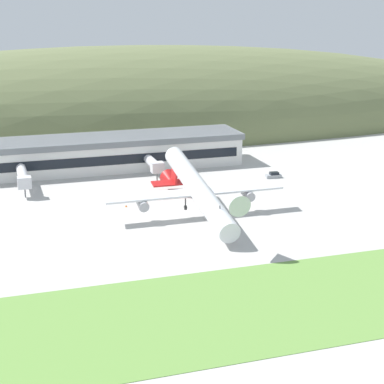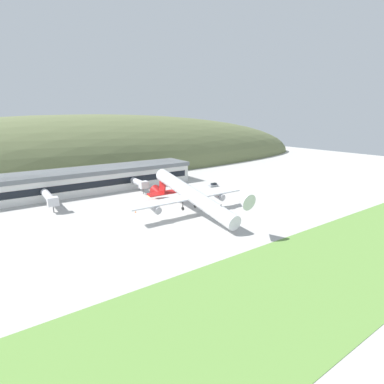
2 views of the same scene
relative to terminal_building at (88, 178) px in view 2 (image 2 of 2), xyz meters
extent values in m
plane|color=#B7B5AF|center=(12.42, -47.71, -5.44)|extent=(427.19, 427.19, 0.00)
cube|color=#669342|center=(12.42, -96.62, -5.40)|extent=(384.47, 30.63, 0.08)
ellipsoid|color=#667047|center=(23.64, 56.06, -5.44)|extent=(344.76, 79.93, 64.28)
cube|color=white|center=(0.00, 0.02, -0.64)|extent=(91.56, 16.12, 9.59)
cube|color=slate|center=(0.00, 0.02, 3.29)|extent=(92.76, 17.32, 1.73)
cube|color=black|center=(0.00, -8.09, -1.12)|extent=(87.90, 0.16, 2.68)
cylinder|color=silver|center=(-18.74, -15.84, -1.44)|extent=(2.60, 15.60, 2.60)
cube|color=silver|center=(-18.74, -23.64, -1.44)|extent=(3.38, 2.86, 2.86)
cylinder|color=slate|center=(-18.74, -23.14, -3.44)|extent=(0.36, 0.36, 4.00)
cylinder|color=silver|center=(16.74, -13.33, -1.44)|extent=(2.60, 10.57, 2.60)
cube|color=silver|center=(16.74, -18.61, -1.44)|extent=(3.38, 2.86, 2.86)
cylinder|color=slate|center=(16.74, -18.11, -3.44)|extent=(0.36, 0.36, 4.00)
cylinder|color=silver|center=(17.49, -52.24, 1.38)|extent=(4.46, 40.57, 11.40)
cone|color=silver|center=(17.49, -74.56, 5.31)|extent=(4.37, 5.59, 5.16)
cone|color=red|center=(17.49, -29.49, -2.63)|extent=(4.37, 6.47, 5.31)
cube|color=red|center=(17.49, -33.01, 1.75)|extent=(0.50, 5.26, 8.11)
cube|color=red|center=(17.49, -32.79, -2.05)|extent=(11.60, 3.14, 0.90)
cube|color=silver|center=(17.49, -50.25, 0.25)|extent=(41.84, 3.62, 1.07)
cylinder|color=#9E9EA3|center=(4.93, -50.79, -1.21)|extent=(2.30, 3.94, 2.89)
cylinder|color=#9E9EA3|center=(30.04, -50.79, -1.21)|extent=(2.30, 3.94, 2.89)
cylinder|color=#2D2D2D|center=(15.03, -50.25, -2.08)|extent=(0.28, 0.28, 2.20)
cylinder|color=#2D2D2D|center=(15.03, -50.25, -3.18)|extent=(0.45, 1.10, 1.10)
cylinder|color=#2D2D2D|center=(19.94, -50.25, -2.08)|extent=(0.28, 0.28, 2.20)
cylinder|color=#2D2D2D|center=(19.94, -50.25, -3.18)|extent=(0.45, 1.10, 1.10)
cylinder|color=#2D2D2D|center=(17.49, -66.17, 0.83)|extent=(0.22, 0.22, 1.98)
cylinder|color=#2D2D2D|center=(17.49, -66.17, -0.16)|extent=(0.30, 0.83, 0.82)
cube|color=#999EA3|center=(48.61, -24.49, -4.99)|extent=(4.50, 2.13, 0.90)
cube|color=black|center=(48.83, -24.51, -4.17)|extent=(2.50, 1.74, 0.74)
cube|color=gold|center=(18.65, -23.00, -5.03)|extent=(3.93, 1.98, 0.81)
cube|color=black|center=(18.84, -23.00, -4.29)|extent=(2.17, 1.66, 0.66)
cube|color=orange|center=(3.71, -38.59, -5.42)|extent=(0.52, 0.52, 0.03)
cone|color=orange|center=(3.71, -38.59, -5.13)|extent=(0.40, 0.40, 0.55)
camera|label=1|loc=(-25.43, -182.69, 40.91)|focal=60.00mm
camera|label=2|loc=(-35.51, -127.50, 26.09)|focal=28.00mm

